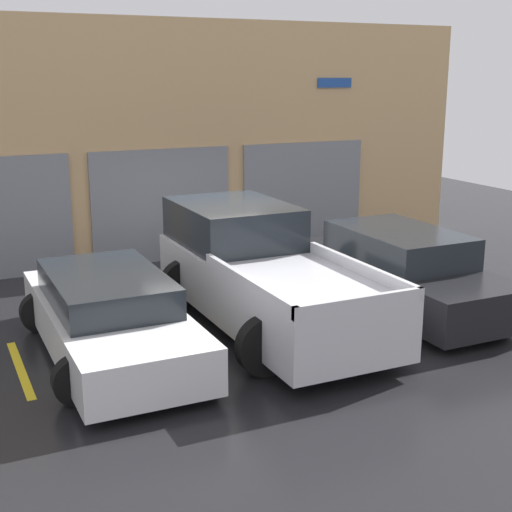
% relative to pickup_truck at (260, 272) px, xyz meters
% --- Properties ---
extents(ground_plane, '(28.00, 28.00, 0.00)m').
position_rel_pickup_truck_xyz_m(ground_plane, '(0.00, 1.59, -0.86)').
color(ground_plane, black).
extents(shophouse_building, '(14.96, 0.68, 5.18)m').
position_rel_pickup_truck_xyz_m(shophouse_building, '(-0.01, 4.88, 1.68)').
color(shophouse_building, tan).
rests_on(shophouse_building, ground).
extents(pickup_truck, '(2.59, 5.32, 1.84)m').
position_rel_pickup_truck_xyz_m(pickup_truck, '(0.00, 0.00, 0.00)').
color(pickup_truck, silver).
rests_on(pickup_truck, ground).
extents(sedan_white, '(2.20, 4.67, 1.22)m').
position_rel_pickup_truck_xyz_m(sedan_white, '(-2.61, -0.31, -0.27)').
color(sedan_white, white).
rests_on(sedan_white, ground).
extents(sedan_side, '(2.25, 4.59, 1.38)m').
position_rel_pickup_truck_xyz_m(sedan_side, '(2.61, -0.31, -0.21)').
color(sedan_side, black).
rests_on(sedan_side, ground).
extents(parking_stripe_far_left, '(0.12, 2.20, 0.01)m').
position_rel_pickup_truck_xyz_m(parking_stripe_far_left, '(-3.91, -0.34, -0.85)').
color(parking_stripe_far_left, gold).
rests_on(parking_stripe_far_left, ground).
extents(parking_stripe_left, '(0.12, 2.20, 0.01)m').
position_rel_pickup_truck_xyz_m(parking_stripe_left, '(-1.30, -0.34, -0.85)').
color(parking_stripe_left, gold).
rests_on(parking_stripe_left, ground).
extents(parking_stripe_centre, '(0.12, 2.20, 0.01)m').
position_rel_pickup_truck_xyz_m(parking_stripe_centre, '(1.30, -0.34, -0.85)').
color(parking_stripe_centre, gold).
rests_on(parking_stripe_centre, ground).
extents(parking_stripe_right, '(0.12, 2.20, 0.01)m').
position_rel_pickup_truck_xyz_m(parking_stripe_right, '(3.91, -0.34, -0.85)').
color(parking_stripe_right, gold).
rests_on(parking_stripe_right, ground).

